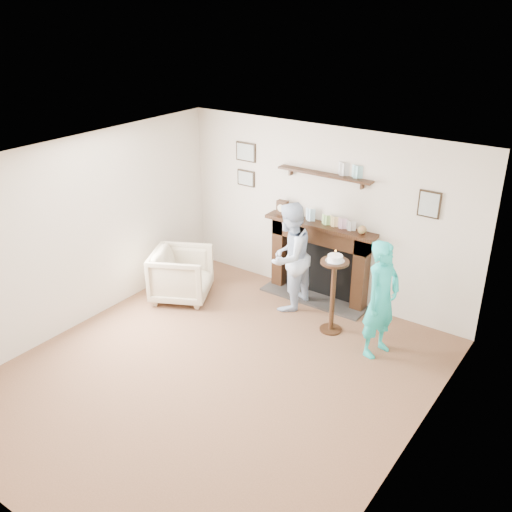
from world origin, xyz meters
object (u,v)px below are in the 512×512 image
Objects in this scene: armchair at (183,297)px; man at (288,306)px; pedestal_table at (334,282)px; woman at (376,352)px.

man is (1.41, 0.67, 0.00)m from armchair.
armchair is 0.70× the size of pedestal_table.
man is at bearing 90.09° from woman.
armchair is 1.56m from man.
pedestal_table reaches higher than armchair.
man reaches higher than armchair.
woman is at bearing -10.09° from pedestal_table.
pedestal_table is at bearing 92.83° from woman.
woman is (2.92, 0.32, 0.00)m from armchair.
man reaches higher than woman.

